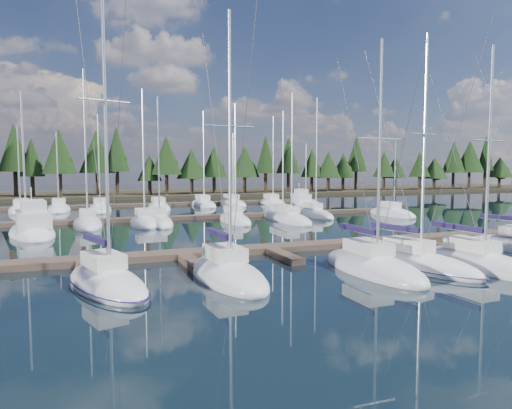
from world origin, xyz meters
name	(u,v)px	position (x,y,z in m)	size (l,w,h in m)	color
ground	(219,230)	(0.00, 30.00, 0.00)	(260.00, 260.00, 0.00)	black
far_shore	(142,193)	(0.00, 90.00, 0.30)	(220.00, 30.00, 0.60)	#302A1B
main_dock	(271,250)	(0.00, 17.36, 0.20)	(44.00, 6.13, 0.90)	brown
back_docks	(179,210)	(0.00, 49.58, 0.20)	(50.00, 21.80, 0.40)	brown
front_sailboat_1	(107,282)	(-10.98, 11.58, 0.31)	(5.02, 8.28, 16.21)	silver
front_sailboat_2	(227,274)	(-5.00, 11.20, 0.29)	(3.50, 8.23, 14.37)	silver
front_sailboat_3	(372,267)	(3.11, 10.03, 0.28)	(3.01, 8.64, 13.45)	silver
front_sailboat_4	(414,264)	(5.89, 9.89, 0.29)	(4.78, 9.06, 14.00)	silver
front_sailboat_5	(477,264)	(9.32, 8.61, 0.29)	(3.06, 9.34, 13.35)	silver
back_sailboat_rows	(187,212)	(0.26, 45.24, 0.26)	(46.36, 33.10, 16.12)	silver
motor_yacht_left	(34,229)	(-16.07, 32.35, 0.54)	(4.93, 10.44, 5.02)	silver
motor_yacht_right	(300,202)	(20.29, 53.81, 0.46)	(4.15, 8.59, 4.11)	silver
tree_line	(136,160)	(-2.22, 80.21, 7.47)	(186.94, 11.75, 13.61)	black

